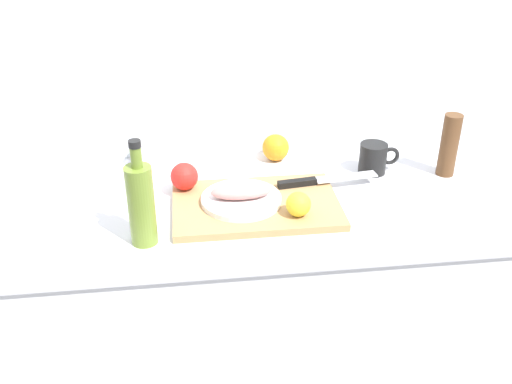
# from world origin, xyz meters

# --- Properties ---
(back_wall) EXTENTS (3.20, 0.05, 2.50)m
(back_wall) POSITION_xyz_m (0.00, 0.33, 1.25)
(back_wall) COLOR silver
(back_wall) RESTS_ON ground_plane
(kitchen_counter) EXTENTS (2.00, 0.60, 0.90)m
(kitchen_counter) POSITION_xyz_m (0.00, 0.00, 0.45)
(kitchen_counter) COLOR white
(kitchen_counter) RESTS_ON ground_plane
(cutting_board) EXTENTS (0.44, 0.29, 0.02)m
(cutting_board) POSITION_xyz_m (0.14, -0.06, 0.91)
(cutting_board) COLOR tan
(cutting_board) RESTS_ON kitchen_counter
(white_plate) EXTENTS (0.21, 0.21, 0.01)m
(white_plate) POSITION_xyz_m (0.11, -0.05, 0.93)
(white_plate) COLOR white
(white_plate) RESTS_ON cutting_board
(fish_fillet) EXTENTS (0.16, 0.07, 0.04)m
(fish_fillet) POSITION_xyz_m (0.11, -0.05, 0.95)
(fish_fillet) COLOR tan
(fish_fillet) RESTS_ON white_plate
(chef_knife) EXTENTS (0.29, 0.06, 0.02)m
(chef_knife) POSITION_xyz_m (0.32, 0.03, 0.93)
(chef_knife) COLOR silver
(chef_knife) RESTS_ON cutting_board
(lemon_0) EXTENTS (0.06, 0.06, 0.06)m
(lemon_0) POSITION_xyz_m (0.24, -0.14, 0.95)
(lemon_0) COLOR yellow
(lemon_0) RESTS_ON cutting_board
(tomato_0) EXTENTS (0.08, 0.08, 0.08)m
(tomato_0) POSITION_xyz_m (-0.04, 0.04, 0.96)
(tomato_0) COLOR red
(tomato_0) RESTS_ON cutting_board
(olive_oil_bottle) EXTENTS (0.06, 0.06, 0.27)m
(olive_oil_bottle) POSITION_xyz_m (-0.14, -0.18, 1.01)
(olive_oil_bottle) COLOR olive
(olive_oil_bottle) RESTS_ON kitchen_counter
(coffee_mug_0) EXTENTS (0.12, 0.08, 0.09)m
(coffee_mug_0) POSITION_xyz_m (0.52, 0.11, 0.95)
(coffee_mug_0) COLOR black
(coffee_mug_0) RESTS_ON kitchen_counter
(coffee_mug_1) EXTENTS (0.12, 0.08, 0.09)m
(coffee_mug_1) POSITION_xyz_m (-0.15, 0.23, 0.94)
(coffee_mug_1) COLOR white
(coffee_mug_1) RESTS_ON kitchen_counter
(orange_1) EXTENTS (0.08, 0.08, 0.08)m
(orange_1) POSITION_xyz_m (0.24, 0.23, 0.94)
(orange_1) COLOR orange
(orange_1) RESTS_ON kitchen_counter
(pepper_mill) EXTENTS (0.05, 0.05, 0.19)m
(pepper_mill) POSITION_xyz_m (0.72, 0.08, 0.99)
(pepper_mill) COLOR brown
(pepper_mill) RESTS_ON kitchen_counter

